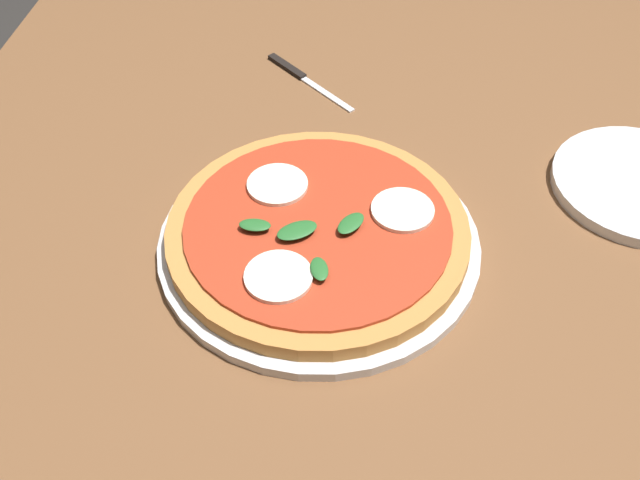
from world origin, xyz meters
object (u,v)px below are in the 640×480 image
Objects in this scene: dining_table at (372,289)px; knife at (300,75)px; pizza at (319,230)px; serving_tray at (320,243)px.

knife reaches higher than dining_table.
pizza is at bearing -79.16° from knife.
serving_tray is at bearing -154.68° from dining_table.
serving_tray reaches higher than knife.
serving_tray is 2.58× the size of knife.
dining_table is at bearing 25.32° from serving_tray.
serving_tray is 0.02m from pizza.
knife is at bearing 100.84° from pizza.
knife is (-0.06, 0.32, -0.00)m from serving_tray.
knife is (-0.06, 0.32, -0.02)m from pizza.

